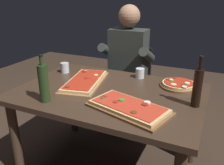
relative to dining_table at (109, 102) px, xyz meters
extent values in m
cube|color=#3D2B1E|center=(0.00, 0.00, 0.08)|extent=(1.40, 0.96, 0.04)
cylinder|color=#3D2B1E|center=(-0.62, -0.40, -0.29)|extent=(0.07, 0.07, 0.70)
cylinder|color=#3D2B1E|center=(-0.62, 0.40, -0.29)|extent=(0.07, 0.07, 0.70)
cylinder|color=#3D2B1E|center=(0.62, 0.40, -0.29)|extent=(0.07, 0.07, 0.70)
cube|color=brown|center=(0.25, -0.23, 0.10)|extent=(0.58, 0.41, 0.02)
cube|color=#DBB270|center=(0.25, -0.23, 0.12)|extent=(0.53, 0.37, 0.02)
cube|color=red|center=(0.25, -0.23, 0.13)|extent=(0.49, 0.33, 0.01)
cylinder|color=maroon|center=(0.35, -0.20, 0.14)|extent=(0.04, 0.04, 0.01)
cylinder|color=brown|center=(0.31, -0.32, 0.14)|extent=(0.04, 0.04, 0.00)
cylinder|color=#4C7F2D|center=(0.19, -0.20, 0.14)|extent=(0.04, 0.04, 0.01)
cylinder|color=maroon|center=(0.16, -0.24, 0.14)|extent=(0.04, 0.04, 0.00)
cylinder|color=beige|center=(0.35, -0.17, 0.14)|extent=(0.04, 0.04, 0.01)
cylinder|color=maroon|center=(0.06, -0.21, 0.14)|extent=(0.04, 0.04, 0.01)
cylinder|color=#4C7F2D|center=(0.06, -0.22, 0.14)|extent=(0.04, 0.04, 0.01)
cube|color=olive|center=(-0.25, 0.05, 0.10)|extent=(0.37, 0.60, 0.02)
cube|color=#DBB270|center=(-0.25, 0.05, 0.12)|extent=(0.34, 0.55, 0.02)
cube|color=#B72D19|center=(-0.25, 0.05, 0.13)|extent=(0.30, 0.51, 0.01)
cylinder|color=brown|center=(-0.33, 0.20, 0.14)|extent=(0.03, 0.03, 0.01)
cylinder|color=brown|center=(-0.27, -0.16, 0.14)|extent=(0.04, 0.04, 0.01)
cylinder|color=beige|center=(-0.34, 0.22, 0.14)|extent=(0.03, 0.03, 0.01)
cylinder|color=maroon|center=(-0.24, 0.07, 0.14)|extent=(0.04, 0.04, 0.00)
cylinder|color=beige|center=(-0.21, 0.17, 0.14)|extent=(0.03, 0.03, 0.00)
cylinder|color=brown|center=(-0.34, 0.20, 0.14)|extent=(0.04, 0.04, 0.01)
cylinder|color=brown|center=(0.46, 0.30, 0.10)|extent=(0.28, 0.28, 0.02)
cylinder|color=#DBB270|center=(0.46, 0.30, 0.12)|extent=(0.25, 0.25, 0.02)
cylinder|color=#B72D19|center=(0.46, 0.30, 0.13)|extent=(0.22, 0.22, 0.01)
cylinder|color=beige|center=(0.44, 0.23, 0.14)|extent=(0.04, 0.04, 0.00)
cylinder|color=#4C7F2D|center=(0.40, 0.31, 0.14)|extent=(0.04, 0.04, 0.00)
cylinder|color=brown|center=(0.42, 0.38, 0.14)|extent=(0.03, 0.03, 0.00)
cylinder|color=beige|center=(0.52, 0.21, 0.14)|extent=(0.04, 0.04, 0.01)
cylinder|color=brown|center=(0.51, 0.24, 0.14)|extent=(0.04, 0.04, 0.01)
cylinder|color=beige|center=(0.53, 0.30, 0.14)|extent=(0.04, 0.04, 0.01)
cylinder|color=beige|center=(0.40, 0.32, 0.14)|extent=(0.03, 0.03, 0.01)
cylinder|color=maroon|center=(0.38, 0.31, 0.14)|extent=(0.03, 0.03, 0.00)
cylinder|color=#233819|center=(-0.32, -0.35, 0.23)|extent=(0.07, 0.07, 0.26)
cylinder|color=#233819|center=(-0.32, -0.35, 0.38)|extent=(0.02, 0.02, 0.06)
cylinder|color=black|center=(-0.32, -0.35, 0.42)|extent=(0.03, 0.03, 0.01)
cylinder|color=black|center=(0.63, 0.01, 0.22)|extent=(0.06, 0.06, 0.25)
cylinder|color=black|center=(0.63, 0.01, 0.39)|extent=(0.02, 0.02, 0.08)
cylinder|color=black|center=(0.63, 0.01, 0.43)|extent=(0.03, 0.03, 0.01)
cylinder|color=silver|center=(0.12, 0.37, 0.14)|extent=(0.08, 0.08, 0.09)
cylinder|color=silver|center=(-0.56, 0.22, 0.14)|extent=(0.08, 0.08, 0.09)
cube|color=black|center=(-0.15, 0.78, -0.21)|extent=(0.44, 0.44, 0.04)
cube|color=black|center=(-0.15, 0.98, 0.02)|extent=(0.40, 0.04, 0.42)
cylinder|color=black|center=(-0.34, 0.59, -0.44)|extent=(0.04, 0.04, 0.41)
cylinder|color=black|center=(0.04, 0.59, -0.44)|extent=(0.04, 0.04, 0.41)
cylinder|color=black|center=(-0.34, 0.97, -0.44)|extent=(0.04, 0.04, 0.41)
cylinder|color=black|center=(0.04, 0.97, -0.44)|extent=(0.04, 0.04, 0.41)
cylinder|color=#23232D|center=(-0.25, 0.60, -0.42)|extent=(0.11, 0.11, 0.45)
cylinder|color=#23232D|center=(-0.05, 0.60, -0.42)|extent=(0.11, 0.11, 0.45)
cube|color=#23232D|center=(-0.15, 0.68, -0.13)|extent=(0.34, 0.40, 0.12)
cube|color=#2D332D|center=(-0.15, 0.78, 0.19)|extent=(0.38, 0.22, 0.52)
sphere|color=#A37556|center=(-0.15, 0.78, 0.58)|extent=(0.22, 0.22, 0.22)
cylinder|color=#2D332D|center=(-0.37, 0.73, 0.21)|extent=(0.09, 0.31, 0.21)
cylinder|color=#2D332D|center=(0.07, 0.73, 0.21)|extent=(0.09, 0.31, 0.21)
camera|label=1|loc=(0.72, -1.51, 0.81)|focal=38.27mm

